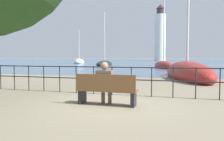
% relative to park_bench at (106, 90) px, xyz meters
% --- Properties ---
extents(ground_plane, '(1000.00, 1000.00, 0.00)m').
position_rel_park_bench_xyz_m(ground_plane, '(0.00, 0.06, -0.43)').
color(ground_plane, '#7A705B').
extents(harbor_water, '(600.00, 300.00, 0.01)m').
position_rel_park_bench_xyz_m(harbor_water, '(0.00, 159.31, -0.43)').
color(harbor_water, '#47607A').
rests_on(harbor_water, ground_plane).
extents(park_bench, '(1.76, 0.45, 0.90)m').
position_rel_park_bench_xyz_m(park_bench, '(0.00, 0.00, 0.00)').
color(park_bench, brown).
rests_on(park_bench, ground_plane).
extents(seated_person_left, '(0.47, 0.35, 1.24)m').
position_rel_park_bench_xyz_m(seated_person_left, '(-0.07, 0.07, 0.25)').
color(seated_person_left, brown).
rests_on(seated_person_left, ground_plane).
extents(promenade_railing, '(10.88, 0.04, 1.05)m').
position_rel_park_bench_xyz_m(promenade_railing, '(0.00, 1.76, 0.26)').
color(promenade_railing, black).
rests_on(promenade_railing, ground_plane).
extents(sailboat_0, '(4.61, 6.62, 8.56)m').
position_rel_park_bench_xyz_m(sailboat_0, '(-20.88, 42.39, -0.07)').
color(sailboat_0, white).
rests_on(sailboat_0, ground_plane).
extents(sailboat_1, '(3.92, 8.82, 7.76)m').
position_rel_park_bench_xyz_m(sailboat_1, '(2.56, 9.48, -0.09)').
color(sailboat_1, maroon).
rests_on(sailboat_1, ground_plane).
extents(sailboat_3, '(2.99, 8.08, 9.96)m').
position_rel_park_bench_xyz_m(sailboat_3, '(-10.85, 31.95, -0.14)').
color(sailboat_3, black).
rests_on(sailboat_3, ground_plane).
extents(sailboat_5, '(3.88, 7.11, 11.37)m').
position_rel_park_bench_xyz_m(sailboat_5, '(0.14, 24.10, -0.09)').
color(sailboat_5, maroon).
rests_on(sailboat_5, ground_plane).
extents(harbor_lighthouse, '(5.38, 5.38, 28.29)m').
position_rel_park_bench_xyz_m(harbor_lighthouse, '(-6.68, 107.25, 12.73)').
color(harbor_lighthouse, white).
rests_on(harbor_lighthouse, ground_plane).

